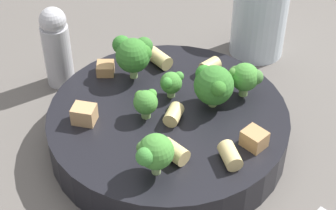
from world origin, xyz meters
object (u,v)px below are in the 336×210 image
at_px(pasta_bowl, 168,125).
at_px(broccoli_floret_1, 171,83).
at_px(broccoli_floret_4, 213,85).
at_px(rigatoni_0, 159,58).
at_px(rigatoni_2, 207,65).
at_px(rigatoni_3, 230,156).
at_px(rigatoni_4, 174,152).
at_px(chicken_chunk_2, 254,139).
at_px(broccoli_floret_5, 134,53).
at_px(broccoli_floret_0, 154,152).
at_px(pepper_shaker, 57,46).
at_px(broccoli_floret_3, 245,77).
at_px(rigatoni_1, 174,115).
at_px(broccoli_floret_2, 146,102).
at_px(chicken_chunk_1, 84,114).
at_px(drinking_glass, 258,16).
at_px(chicken_chunk_0, 105,68).

bearing_deg(pasta_bowl, broccoli_floret_1, 26.44).
height_order(broccoli_floret_1, broccoli_floret_4, broccoli_floret_4).
bearing_deg(pasta_bowl, rigatoni_0, 40.29).
relative_size(rigatoni_2, rigatoni_3, 0.80).
height_order(rigatoni_4, chicken_chunk_2, same).
bearing_deg(broccoli_floret_5, chicken_chunk_2, -99.59).
xyz_separation_m(broccoli_floret_0, broccoli_floret_4, (0.11, 0.00, 0.00)).
bearing_deg(rigatoni_4, broccoli_floret_4, 6.32).
xyz_separation_m(pasta_bowl, pepper_shaker, (0.02, 0.16, 0.03)).
bearing_deg(rigatoni_4, broccoli_floret_3, -4.26).
bearing_deg(rigatoni_1, broccoli_floret_2, 109.97).
bearing_deg(rigatoni_2, chicken_chunk_2, -128.69).
xyz_separation_m(broccoli_floret_0, chicken_chunk_1, (0.02, 0.09, -0.02)).
xyz_separation_m(pasta_bowl, rigatoni_0, (0.06, 0.05, 0.02)).
bearing_deg(broccoli_floret_0, chicken_chunk_2, -35.68).
distance_m(broccoli_floret_3, rigatoni_0, 0.10).
bearing_deg(chicken_chunk_1, broccoli_floret_2, -49.00).
height_order(rigatoni_0, drinking_glass, drinking_glass).
relative_size(pasta_bowl, broccoli_floret_2, 8.01).
bearing_deg(rigatoni_4, rigatoni_3, -61.63).
distance_m(chicken_chunk_0, pepper_shaker, 0.07).
height_order(broccoli_floret_5, rigatoni_4, broccoli_floret_5).
relative_size(broccoli_floret_0, broccoli_floret_5, 0.89).
bearing_deg(pasta_bowl, rigatoni_1, -120.53).
bearing_deg(broccoli_floret_0, broccoli_floret_3, -5.31).
height_order(drinking_glass, pepper_shaker, drinking_glass).
bearing_deg(chicken_chunk_2, pasta_bowl, 93.22).
relative_size(pasta_bowl, pepper_shaker, 2.46).
distance_m(broccoli_floret_5, rigatoni_2, 0.08).
xyz_separation_m(rigatoni_0, chicken_chunk_0, (-0.04, 0.04, -0.00)).
bearing_deg(rigatoni_3, pasta_bowl, 72.85).
xyz_separation_m(chicken_chunk_2, drinking_glass, (0.19, 0.09, 0.00)).
bearing_deg(broccoli_floret_3, rigatoni_4, 175.74).
relative_size(broccoli_floret_0, rigatoni_2, 1.99).
relative_size(rigatoni_0, chicken_chunk_2, 1.39).
xyz_separation_m(rigatoni_2, rigatoni_3, (-0.11, -0.09, 0.00)).
xyz_separation_m(broccoli_floret_5, rigatoni_4, (-0.08, -0.10, -0.02)).
bearing_deg(broccoli_floret_3, pepper_shaker, 103.70).
height_order(broccoli_floret_3, chicken_chunk_2, broccoli_floret_3).
relative_size(broccoli_floret_3, broccoli_floret_4, 0.83).
bearing_deg(chicken_chunk_2, pepper_shaker, 87.45).
relative_size(rigatoni_3, pepper_shaker, 0.27).
height_order(broccoli_floret_5, rigatoni_0, broccoli_floret_5).
height_order(broccoli_floret_2, rigatoni_2, broccoli_floret_2).
distance_m(rigatoni_1, chicken_chunk_2, 0.08).
relative_size(pasta_bowl, rigatoni_3, 9.26).
bearing_deg(broccoli_floret_1, broccoli_floret_4, -75.47).
relative_size(rigatoni_0, chicken_chunk_1, 1.33).
xyz_separation_m(rigatoni_0, rigatoni_2, (0.02, -0.05, -0.00)).
xyz_separation_m(broccoli_floret_3, broccoli_floret_4, (-0.03, 0.02, 0.00)).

